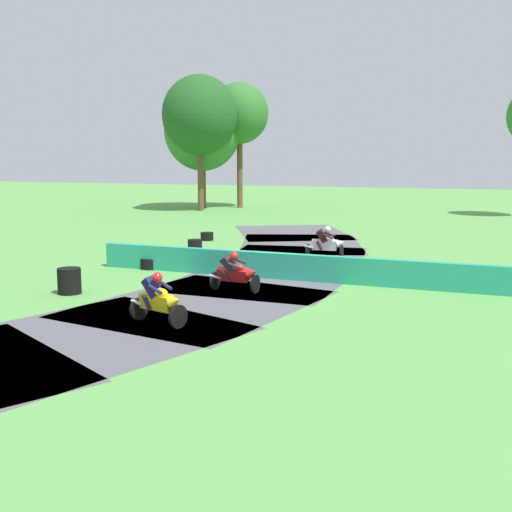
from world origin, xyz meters
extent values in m
plane|color=#569947|center=(0.00, 0.00, 0.00)|extent=(120.00, 120.00, 0.00)
cube|color=#515156|center=(-2.02, -8.54, 0.00)|extent=(7.85, 8.67, 0.01)
cube|color=#515156|center=(-0.68, -4.35, 0.00)|extent=(7.02, 8.15, 0.01)
cube|color=#515156|center=(-0.05, 0.00, 0.00)|extent=(5.99, 7.41, 0.01)
cube|color=#515156|center=(-0.14, 4.40, 0.00)|extent=(6.28, 7.62, 0.01)
cube|color=#515156|center=(-0.96, 8.72, 0.00)|extent=(7.26, 8.31, 0.01)
cube|color=#515156|center=(-2.48, 12.85, 0.00)|extent=(8.04, 8.77, 0.01)
cube|color=#239375|center=(4.68, -0.29, 0.45)|extent=(22.34, 1.67, 0.90)
cylinder|color=black|center=(-0.18, -7.03, 0.30)|extent=(0.31, 0.67, 0.68)
cylinder|color=black|center=(-1.50, -6.58, 0.30)|extent=(0.31, 0.67, 0.68)
cube|color=yellow|center=(-0.85, -6.84, 0.59)|extent=(1.05, 0.64, 0.44)
ellipsoid|color=yellow|center=(-0.70, -6.94, 0.85)|extent=(0.52, 0.44, 0.28)
cone|color=yellow|center=(-0.22, -7.08, 0.71)|extent=(0.48, 0.41, 0.44)
cylinder|color=#B2B2B7|center=(-1.46, -6.75, 0.50)|extent=(0.42, 0.22, 0.17)
cube|color=#1E1E4C|center=(-0.95, -6.87, 0.97)|extent=(0.58, 0.40, 0.60)
sphere|color=red|center=(-0.75, -6.98, 1.25)|extent=(0.26, 0.26, 0.26)
cylinder|color=#1E1E4C|center=(-0.62, -6.79, 1.02)|extent=(0.43, 0.22, 0.24)
cylinder|color=#1E1E4C|center=(-0.74, -7.13, 0.97)|extent=(0.43, 0.22, 0.24)
cylinder|color=#1E1E4C|center=(-0.97, -6.62, 0.64)|extent=(0.30, 0.15, 0.42)
cylinder|color=#1E1E4C|center=(-1.08, -6.96, 0.59)|extent=(0.30, 0.15, 0.42)
cylinder|color=black|center=(0.38, -2.53, 0.28)|extent=(0.17, 0.77, 0.77)
cylinder|color=black|center=(-1.02, -2.38, 0.28)|extent=(0.17, 0.77, 0.77)
cube|color=red|center=(-0.33, -2.56, 0.56)|extent=(1.04, 0.51, 0.47)
ellipsoid|color=red|center=(-0.16, -2.66, 0.81)|extent=(0.47, 0.39, 0.32)
cone|color=red|center=(0.34, -2.67, 0.68)|extent=(0.43, 0.45, 0.49)
cylinder|color=#B2B2B7|center=(-0.94, -2.58, 0.45)|extent=(0.42, 0.14, 0.18)
cube|color=#28282D|center=(-0.42, -2.68, 0.92)|extent=(0.53, 0.46, 0.63)
sphere|color=red|center=(-0.22, -2.80, 1.19)|extent=(0.26, 0.26, 0.26)
cylinder|color=#28282D|center=(-0.13, -2.55, 1.01)|extent=(0.43, 0.12, 0.25)
cylinder|color=#28282D|center=(-0.17, -2.88, 0.89)|extent=(0.43, 0.12, 0.25)
cylinder|color=#28282D|center=(-0.49, -2.38, 0.64)|extent=(0.29, 0.23, 0.42)
cylinder|color=#28282D|center=(-0.53, -2.71, 0.52)|extent=(0.29, 0.23, 0.42)
cylinder|color=black|center=(1.75, 4.65, 0.30)|extent=(0.12, 0.69, 0.69)
cylinder|color=black|center=(0.36, 4.59, 0.30)|extent=(0.12, 0.69, 0.69)
cube|color=silver|center=(1.06, 4.57, 0.59)|extent=(1.01, 0.38, 0.44)
ellipsoid|color=silver|center=(1.24, 4.54, 0.85)|extent=(0.45, 0.33, 0.28)
cone|color=silver|center=(1.74, 4.58, 0.71)|extent=(0.40, 0.37, 0.45)
cylinder|color=#B2B2B7|center=(0.46, 4.44, 0.49)|extent=(0.41, 0.13, 0.17)
cube|color=#331919|center=(0.98, 4.51, 0.97)|extent=(0.51, 0.39, 0.60)
sphere|color=white|center=(1.20, 4.47, 1.25)|extent=(0.26, 0.26, 0.26)
cylinder|color=#331919|center=(1.25, 4.69, 1.02)|extent=(0.43, 0.14, 0.24)
cylinder|color=#331919|center=(1.27, 4.34, 0.97)|extent=(0.43, 0.14, 0.24)
cylinder|color=#331919|center=(0.87, 4.74, 0.64)|extent=(0.27, 0.18, 0.42)
cylinder|color=#331919|center=(0.89, 4.38, 0.58)|extent=(0.27, 0.18, 0.42)
cylinder|color=black|center=(-5.08, -4.34, 0.10)|extent=(0.72, 0.72, 0.20)
cylinder|color=black|center=(-5.08, -4.34, 0.30)|extent=(0.72, 0.72, 0.20)
cylinder|color=black|center=(-5.08, -4.34, 0.50)|extent=(0.72, 0.72, 0.20)
cylinder|color=black|center=(-5.08, -4.34, 0.70)|extent=(0.72, 0.72, 0.20)
cylinder|color=black|center=(-4.71, 0.37, 0.10)|extent=(0.72, 0.72, 0.20)
cylinder|color=black|center=(-4.71, 0.37, 0.30)|extent=(0.72, 0.72, 0.20)
cylinder|color=black|center=(-4.60, 4.41, 0.10)|extent=(0.62, 0.62, 0.20)
cylinder|color=black|center=(-4.60, 4.41, 0.30)|extent=(0.62, 0.62, 0.20)
cylinder|color=black|center=(-4.60, 4.41, 0.50)|extent=(0.62, 0.62, 0.20)
cylinder|color=black|center=(-5.69, 8.48, 0.10)|extent=(0.64, 0.64, 0.20)
cylinder|color=black|center=(-5.69, 8.48, 0.30)|extent=(0.64, 0.64, 0.20)
cone|color=orange|center=(4.54, 2.87, 0.22)|extent=(0.28, 0.28, 0.44)
cylinder|color=brown|center=(-10.50, 27.26, 2.70)|extent=(0.44, 0.44, 5.39)
ellipsoid|color=#2D6B28|center=(-10.50, 27.26, 7.28)|extent=(4.45, 4.45, 4.67)
cylinder|color=brown|center=(-12.40, 23.86, 2.33)|extent=(0.44, 0.44, 4.67)
ellipsoid|color=#1E511E|center=(-12.40, 23.86, 7.02)|extent=(5.52, 5.52, 5.80)
cylinder|color=brown|center=(-13.19, 26.22, 1.73)|extent=(0.44, 0.44, 3.46)
ellipsoid|color=#33752D|center=(-13.19, 26.22, 5.97)|extent=(5.89, 5.89, 6.18)
camera|label=1|loc=(6.52, -21.54, 4.35)|focal=46.11mm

